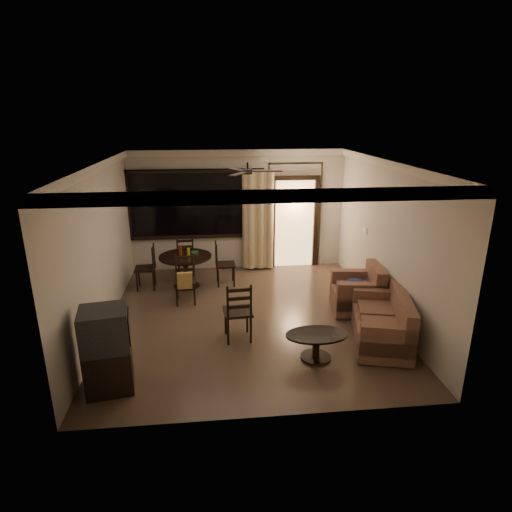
{
  "coord_description": "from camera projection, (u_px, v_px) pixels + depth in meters",
  "views": [
    {
      "loc": [
        -0.61,
        -7.09,
        3.54
      ],
      "look_at": [
        0.16,
        0.2,
        1.11
      ],
      "focal_mm": 30.0,
      "sensor_mm": 36.0,
      "label": 1
    }
  ],
  "objects": [
    {
      "name": "dining_chair_south",
      "position": [
        186.0,
        288.0,
        8.38
      ],
      "size": [
        0.44,
        0.49,
        0.95
      ],
      "rotation": [
        0.0,
        0.0,
        0.04
      ],
      "color": "black",
      "rests_on": "ground"
    },
    {
      "name": "dining_chair_west",
      "position": [
        146.0,
        276.0,
        9.08
      ],
      "size": [
        0.44,
        0.44,
        0.95
      ],
      "rotation": [
        0.0,
        0.0,
        -1.53
      ],
      "color": "black",
      "rests_on": "ground"
    },
    {
      "name": "tv_cabinet",
      "position": [
        107.0,
        350.0,
        5.64
      ],
      "size": [
        0.7,
        0.64,
        1.17
      ],
      "rotation": [
        0.0,
        0.0,
        0.17
      ],
      "color": "black",
      "rests_on": "ground"
    },
    {
      "name": "armchair",
      "position": [
        360.0,
        293.0,
        8.02
      ],
      "size": [
        0.98,
        0.98,
        0.88
      ],
      "rotation": [
        0.0,
        0.0,
        -0.13
      ],
      "color": "#4A2322",
      "rests_on": "ground"
    },
    {
      "name": "sofa",
      "position": [
        385.0,
        324.0,
        6.89
      ],
      "size": [
        1.15,
        1.67,
        0.81
      ],
      "rotation": [
        0.0,
        0.0,
        -0.24
      ],
      "color": "#4A2322",
      "rests_on": "ground"
    },
    {
      "name": "ground",
      "position": [
        249.0,
        317.0,
        7.86
      ],
      "size": [
        5.5,
        5.5,
        0.0
      ],
      "primitive_type": "plane",
      "color": "#7F6651",
      "rests_on": "ground"
    },
    {
      "name": "dining_chair_north",
      "position": [
        186.0,
        264.0,
        9.81
      ],
      "size": [
        0.44,
        0.44,
        0.95
      ],
      "rotation": [
        0.0,
        0.0,
        3.18
      ],
      "color": "black",
      "rests_on": "ground"
    },
    {
      "name": "dining_chair_east",
      "position": [
        225.0,
        272.0,
        9.31
      ],
      "size": [
        0.44,
        0.44,
        0.95
      ],
      "rotation": [
        0.0,
        0.0,
        1.61
      ],
      "color": "black",
      "rests_on": "ground"
    },
    {
      "name": "room_shell",
      "position": [
        269.0,
        200.0,
        9.02
      ],
      "size": [
        5.5,
        6.7,
        5.5
      ],
      "color": "beige",
      "rests_on": "ground"
    },
    {
      "name": "dining_table",
      "position": [
        186.0,
        262.0,
        9.11
      ],
      "size": [
        1.11,
        1.11,
        0.92
      ],
      "rotation": [
        0.0,
        0.0,
        0.04
      ],
      "color": "black",
      "rests_on": "ground"
    },
    {
      "name": "side_chair",
      "position": [
        238.0,
        322.0,
        7.01
      ],
      "size": [
        0.49,
        0.49,
        1.03
      ],
      "rotation": [
        0.0,
        0.0,
        3.22
      ],
      "color": "black",
      "rests_on": "ground"
    },
    {
      "name": "coffee_table",
      "position": [
        316.0,
        342.0,
        6.45
      ],
      "size": [
        0.94,
        0.57,
        0.41
      ],
      "rotation": [
        0.0,
        0.0,
        -0.4
      ],
      "color": "black",
      "rests_on": "ground"
    }
  ]
}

